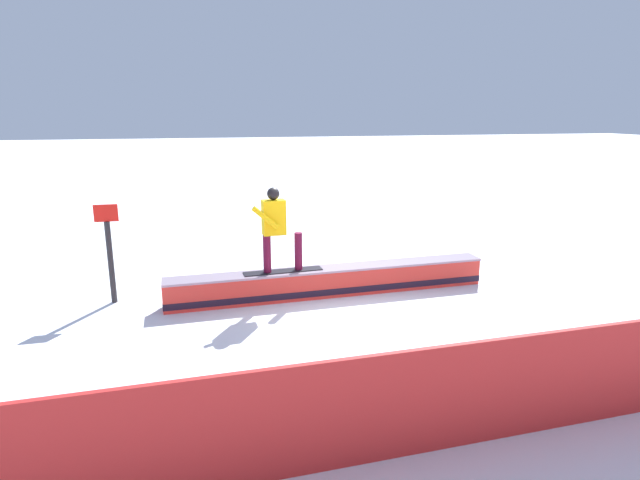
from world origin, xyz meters
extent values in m
plane|color=white|center=(0.00, 0.00, 0.00)|extent=(120.00, 120.00, 0.00)
cube|color=red|center=(0.00, 0.00, 0.25)|extent=(6.06, 0.63, 0.49)
cube|color=black|center=(0.00, 0.00, 0.12)|extent=(6.07, 0.64, 0.12)
cube|color=gray|center=(0.00, 0.00, 0.51)|extent=(6.06, 0.69, 0.04)
cube|color=black|center=(0.90, 0.03, 0.54)|extent=(1.45, 0.34, 0.01)
cylinder|color=#5C102F|center=(1.19, 0.05, 0.89)|extent=(0.15, 0.15, 0.69)
cylinder|color=#5C102F|center=(0.61, 0.02, 0.89)|extent=(0.15, 0.15, 0.69)
cube|color=yellow|center=(1.05, 0.04, 1.54)|extent=(0.41, 0.26, 0.62)
sphere|color=black|center=(1.05, 0.04, 1.96)|extent=(0.22, 0.22, 0.22)
cylinder|color=yellow|center=(1.22, 0.22, 1.57)|extent=(0.47, 0.12, 0.43)
cylinder|color=yellow|center=(0.96, -0.13, 1.57)|extent=(0.27, 0.10, 0.55)
cube|color=red|center=(0.00, 4.72, 0.57)|extent=(13.19, 0.54, 1.14)
cylinder|color=#262628|center=(3.90, -0.54, 0.74)|extent=(0.10, 0.10, 1.49)
cube|color=red|center=(3.90, -0.54, 1.64)|extent=(0.40, 0.04, 0.30)
camera|label=1|loc=(2.37, 9.00, 3.37)|focal=29.36mm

